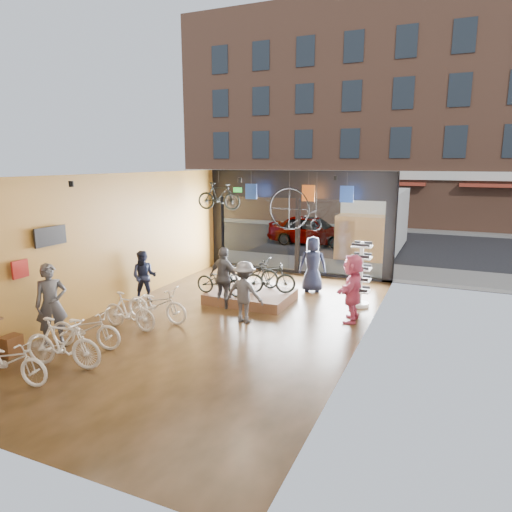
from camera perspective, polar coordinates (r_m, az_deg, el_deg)
The scene contains 35 objects.
ground_plane at distance 12.01m, azimuth -4.09°, elevation -8.46°, with size 7.00×12.00×0.04m, color black.
ceiling at distance 11.27m, azimuth -4.38°, elevation 10.18°, with size 7.00×12.00×0.04m, color black.
wall_left at distance 13.47m, azimuth -17.62°, elevation 1.70°, with size 0.04×12.00×3.80m, color #B07A23.
wall_right at distance 10.35m, azimuth 13.29°, elevation -0.96°, with size 0.04×12.00×3.80m, color beige.
wall_back at distance 6.94m, azimuth -28.27°, elevation -8.38°, with size 7.00×0.04×3.80m, color beige.
storefront at distance 16.95m, azimuth 5.26°, elevation 4.18°, with size 7.00×0.26×3.80m, color black, non-canonical shape.
exit_sign at distance 17.63m, azimuth -2.29°, elevation 8.26°, with size 0.35×0.06×0.18m, color #198C26.
street_road at distance 25.84m, azimuth 11.50°, elevation 2.32°, with size 30.00×18.00×0.02m, color black.
sidewalk_near at distance 18.40m, azimuth 6.33°, elevation -1.07°, with size 30.00×2.40×0.12m, color slate.
sidewalk_far at distance 29.71m, azimuth 13.15°, elevation 3.60°, with size 30.00×2.00×0.12m, color slate.
opposite_building at distance 32.03m, azimuth 14.61°, elevation 16.55°, with size 26.00×5.00×14.00m, color brown.
street_car at distance 23.16m, azimuth 6.97°, elevation 3.27°, with size 1.75×4.34×1.48m, color gray.
box_truck at distance 21.40m, azimuth 14.45°, elevation 4.08°, with size 2.37×7.10×2.80m, color silver, non-canonical shape.
floor_bike_0 at distance 9.95m, azimuth -28.53°, elevation -11.42°, with size 0.60×1.71×0.90m, color beige.
floor_bike_1 at distance 10.17m, azimuth -23.03°, elevation -9.98°, with size 0.49×1.73×1.04m, color beige.
floor_bike_2 at distance 11.01m, azimuth -20.55°, elevation -8.51°, with size 0.60×1.71×0.90m, color beige.
floor_bike_3 at distance 11.85m, azimuth -15.56°, elevation -6.65°, with size 0.44×1.56×0.94m, color beige.
floor_bike_4 at distance 12.22m, azimuth -12.31°, elevation -5.89°, with size 0.63×1.81×0.95m, color beige.
display_platform at distance 13.72m, azimuth -0.67°, elevation -5.08°, with size 2.40×1.80×0.30m, color #53331E.
display_bike_left at distance 13.28m, azimuth -4.44°, elevation -3.14°, with size 0.55×1.58×0.83m, color black.
display_bike_mid at distance 13.39m, azimuth 1.71°, elevation -2.79°, with size 0.43×1.53×0.92m, color black.
display_bike_right at distance 14.17m, azimuth -0.36°, elevation -1.98°, with size 0.61×1.75×0.92m, color black.
customer_0 at distance 11.38m, azimuth -24.21°, elevation -5.53°, with size 0.69×0.45×1.89m, color #3F3F44.
customer_1 at distance 13.91m, azimuth -13.80°, elevation -2.52°, with size 0.75×0.59×1.55m, color #161C33.
customer_2 at distance 12.98m, azimuth -4.02°, elevation -2.72°, with size 1.03×0.43×1.77m, color #3F3F44.
customer_3 at distance 11.82m, azimuth -1.46°, elevation -4.53°, with size 1.04×0.60×1.62m, color #3F3F44.
customer_4 at distance 14.68m, azimuth 7.09°, elevation -1.03°, with size 0.88×0.57×1.79m, color #161C33.
customer_5 at distance 12.13m, azimuth 11.95°, elevation -3.93°, with size 1.67×0.53×1.80m, color #CC4C72.
sunglasses_rack at distance 13.43m, azimuth 12.95°, elevation -2.23°, with size 0.56×0.46×1.89m, color white, non-canonical shape.
wall_merch at distance 11.16m, azimuth -28.71°, elevation -4.39°, with size 0.40×2.40×2.60m, color navy, non-canonical shape.
penny_farthing at distance 15.40m, azimuth 5.20°, elevation 5.66°, with size 1.79×0.06×1.43m, color black, non-canonical shape.
hung_bike at distance 16.11m, azimuth -4.66°, elevation 7.46°, with size 0.45×1.58×0.95m, color black.
jersey_left at distance 16.65m, azimuth -0.62°, elevation 8.07°, with size 0.45×0.03×0.55m, color #1E3F99.
jersey_mid at distance 15.89m, azimuth 6.55°, elevation 7.81°, with size 0.45×0.03×0.55m, color #CC5919.
jersey_right at distance 15.56m, azimuth 11.27°, elevation 7.58°, with size 0.45×0.03×0.55m, color #1E3F99.
Camera 1 is at (5.27, -9.96, 4.12)m, focal length 32.00 mm.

